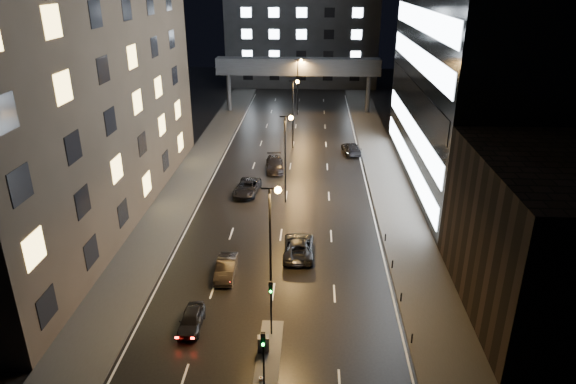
# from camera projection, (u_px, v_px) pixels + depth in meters

# --- Properties ---
(ground) EXTENTS (160.00, 160.00, 0.00)m
(ground) POSITION_uv_depth(u_px,v_px,m) (290.00, 166.00, 69.60)
(ground) COLOR black
(ground) RESTS_ON ground
(sidewalk_left) EXTENTS (5.00, 110.00, 0.15)m
(sidewalk_left) POSITION_uv_depth(u_px,v_px,m) (191.00, 177.00, 65.56)
(sidewalk_left) COLOR #383533
(sidewalk_left) RESTS_ON ground
(sidewalk_right) EXTENTS (5.00, 110.00, 0.15)m
(sidewalk_right) POSITION_uv_depth(u_px,v_px,m) (388.00, 181.00, 64.39)
(sidewalk_right) COLOR #383533
(sidewalk_right) RESTS_ON ground
(building_left) EXTENTS (15.00, 48.00, 40.00)m
(building_left) POSITION_uv_depth(u_px,v_px,m) (44.00, 20.00, 48.14)
(building_left) COLOR #2D2319
(building_left) RESTS_ON ground
(building_right_low) EXTENTS (10.00, 18.00, 12.00)m
(building_right_low) POSITION_uv_depth(u_px,v_px,m) (541.00, 239.00, 37.82)
(building_right_low) COLOR black
(building_right_low) RESTS_ON ground
(building_far) EXTENTS (34.00, 14.00, 25.00)m
(building_far) POSITION_uv_depth(u_px,v_px,m) (302.00, 29.00, 118.05)
(building_far) COLOR #333335
(building_far) RESTS_ON ground
(skybridge) EXTENTS (30.00, 3.00, 10.00)m
(skybridge) POSITION_uv_depth(u_px,v_px,m) (298.00, 67.00, 93.93)
(skybridge) COLOR #333335
(skybridge) RESTS_ON ground
(median_island) EXTENTS (1.60, 8.00, 0.15)m
(median_island) POSITION_uv_depth(u_px,v_px,m) (268.00, 358.00, 34.62)
(median_island) COLOR #383533
(median_island) RESTS_ON ground
(traffic_signal_near) EXTENTS (0.28, 0.34, 4.40)m
(traffic_signal_near) POSITION_uv_depth(u_px,v_px,m) (271.00, 299.00, 35.73)
(traffic_signal_near) COLOR black
(traffic_signal_near) RESTS_ON median_island
(traffic_signal_far) EXTENTS (0.28, 0.34, 4.40)m
(traffic_signal_far) POSITION_uv_depth(u_px,v_px,m) (263.00, 353.00, 30.68)
(traffic_signal_far) COLOR black
(traffic_signal_far) RESTS_ON median_island
(bollard_row) EXTENTS (0.12, 25.12, 0.90)m
(bollard_row) POSITION_uv_depth(u_px,v_px,m) (406.00, 317.00, 38.14)
(bollard_row) COLOR black
(bollard_row) RESTS_ON ground
(streetlight_near) EXTENTS (1.45, 0.50, 10.15)m
(streetlight_near) POSITION_uv_depth(u_px,v_px,m) (272.00, 233.00, 37.63)
(streetlight_near) COLOR black
(streetlight_near) RESTS_ON ground
(streetlight_mid_a) EXTENTS (1.45, 0.50, 10.15)m
(streetlight_mid_a) POSITION_uv_depth(u_px,v_px,m) (287.00, 148.00, 56.02)
(streetlight_mid_a) COLOR black
(streetlight_mid_a) RESTS_ON ground
(streetlight_mid_b) EXTENTS (1.45, 0.50, 10.15)m
(streetlight_mid_b) POSITION_uv_depth(u_px,v_px,m) (294.00, 105.00, 74.41)
(streetlight_mid_b) COLOR black
(streetlight_mid_b) RESTS_ON ground
(streetlight_far) EXTENTS (1.45, 0.50, 10.15)m
(streetlight_far) POSITION_uv_depth(u_px,v_px,m) (299.00, 79.00, 92.80)
(streetlight_far) COLOR black
(streetlight_far) RESTS_ON ground
(car_away_a) EXTENTS (1.64, 3.95, 1.34)m
(car_away_a) POSITION_uv_depth(u_px,v_px,m) (191.00, 320.00, 37.52)
(car_away_a) COLOR black
(car_away_a) RESTS_ON ground
(car_away_b) EXTENTS (1.70, 4.58, 1.50)m
(car_away_b) POSITION_uv_depth(u_px,v_px,m) (226.00, 268.00, 44.01)
(car_away_b) COLOR black
(car_away_b) RESTS_ON ground
(car_away_c) EXTENTS (3.13, 5.77, 1.54)m
(car_away_c) POSITION_uv_depth(u_px,v_px,m) (247.00, 187.00, 60.64)
(car_away_c) COLOR black
(car_away_c) RESTS_ON ground
(car_away_d) EXTENTS (2.80, 5.74, 1.61)m
(car_away_d) POSITION_uv_depth(u_px,v_px,m) (275.00, 164.00, 68.00)
(car_away_d) COLOR black
(car_away_d) RESTS_ON ground
(car_toward_a) EXTENTS (2.79, 5.96, 1.65)m
(car_toward_a) POSITION_uv_depth(u_px,v_px,m) (299.00, 247.00, 47.32)
(car_toward_a) COLOR black
(car_toward_a) RESTS_ON ground
(car_toward_b) EXTENTS (2.89, 5.61, 1.56)m
(car_toward_b) POSITION_uv_depth(u_px,v_px,m) (351.00, 148.00, 74.31)
(car_toward_b) COLOR black
(car_toward_b) RESTS_ON ground
(utility_cabinet) EXTENTS (0.84, 0.61, 1.16)m
(utility_cabinet) POSITION_uv_depth(u_px,v_px,m) (263.00, 344.00, 35.00)
(utility_cabinet) COLOR #545557
(utility_cabinet) RESTS_ON median_island
(cone_b) EXTENTS (0.43, 0.43, 0.47)m
(cone_b) POSITION_uv_depth(u_px,v_px,m) (261.00, 379.00, 32.64)
(cone_b) COLOR orange
(cone_b) RESTS_ON ground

